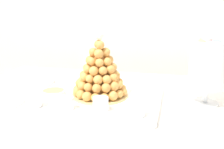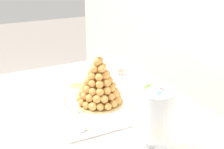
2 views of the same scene
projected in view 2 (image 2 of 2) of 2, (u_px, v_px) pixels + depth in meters
name	position (u px, v px, depth m)	size (l,w,h in m)	color
buffet_table	(106.00, 130.00, 1.43)	(1.49, 0.94, 0.75)	brown
serving_tray	(90.00, 104.00, 1.47)	(0.55, 0.42, 0.02)	white
croquembouche	(99.00, 84.00, 1.44)	(0.24, 0.24, 0.28)	tan
dessert_cup_left	(54.00, 89.00, 1.58)	(0.06, 0.06, 0.05)	silver
dessert_cup_mid_left	(61.00, 99.00, 1.47)	(0.06, 0.06, 0.05)	silver
dessert_cup_centre	(73.00, 109.00, 1.36)	(0.06, 0.06, 0.05)	silver
dessert_cup_mid_right	(80.00, 124.00, 1.24)	(0.06, 0.06, 0.06)	silver
creme_brulee_ramekin	(78.00, 87.00, 1.62)	(0.10, 0.10, 0.02)	white
macaron_goblet	(155.00, 113.00, 1.07)	(0.15, 0.15, 0.27)	white
wine_glass	(123.00, 69.00, 1.58)	(0.08, 0.08, 0.17)	silver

